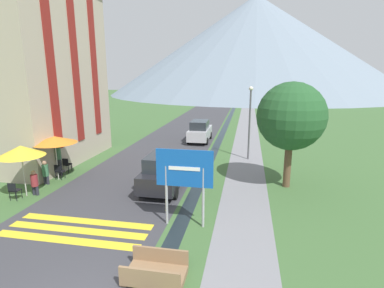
{
  "coord_description": "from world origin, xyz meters",
  "views": [
    {
      "loc": [
        3.58,
        -5.28,
        5.66
      ],
      "look_at": [
        0.72,
        10.0,
        2.03
      ],
      "focal_mm": 28.0,
      "sensor_mm": 36.0,
      "label": 1
    }
  ],
  "objects_px": {
    "footbridge": "(155,272)",
    "parked_car_near": "(164,172)",
    "cafe_umbrella_front_yellow": "(21,151)",
    "cafe_chair_nearest": "(14,190)",
    "cafe_umbrella_middle_orange": "(55,140)",
    "person_seated_near": "(34,182)",
    "hotel_building": "(39,61)",
    "tree_by_path": "(291,117)",
    "person_seated_far": "(45,171)",
    "person_standing_terrace": "(58,157)",
    "parked_car_far": "(200,131)",
    "cafe_chair_far_left": "(66,164)",
    "cafe_chair_far_right": "(66,164)",
    "streetlamp": "(250,117)",
    "cafe_chair_middle": "(59,170)",
    "road_sign": "(184,175)"
  },
  "relations": [
    {
      "from": "footbridge",
      "to": "person_standing_terrace",
      "type": "height_order",
      "value": "person_standing_terrace"
    },
    {
      "from": "cafe_chair_middle",
      "to": "streetlamp",
      "type": "distance_m",
      "value": 12.09
    },
    {
      "from": "cafe_chair_middle",
      "to": "person_seated_near",
      "type": "bearing_deg",
      "value": -62.53
    },
    {
      "from": "cafe_chair_far_right",
      "to": "cafe_umbrella_middle_orange",
      "type": "bearing_deg",
      "value": -71.44
    },
    {
      "from": "hotel_building",
      "to": "cafe_chair_far_left",
      "type": "xyz_separation_m",
      "value": [
        2.59,
        -2.06,
        -5.93
      ]
    },
    {
      "from": "cafe_chair_nearest",
      "to": "streetlamp",
      "type": "xyz_separation_m",
      "value": [
        10.53,
        8.94,
        2.41
      ]
    },
    {
      "from": "tree_by_path",
      "to": "person_standing_terrace",
      "type": "bearing_deg",
      "value": -177.24
    },
    {
      "from": "cafe_umbrella_middle_orange",
      "to": "person_seated_near",
      "type": "xyz_separation_m",
      "value": [
        0.27,
        -2.17,
        -1.56
      ]
    },
    {
      "from": "road_sign",
      "to": "footbridge",
      "type": "distance_m",
      "value": 3.66
    },
    {
      "from": "parked_car_far",
      "to": "cafe_umbrella_middle_orange",
      "type": "height_order",
      "value": "cafe_umbrella_middle_orange"
    },
    {
      "from": "road_sign",
      "to": "parked_car_near",
      "type": "height_order",
      "value": "road_sign"
    },
    {
      "from": "footbridge",
      "to": "cafe_umbrella_middle_orange",
      "type": "height_order",
      "value": "cafe_umbrella_middle_orange"
    },
    {
      "from": "cafe_chair_far_right",
      "to": "cafe_chair_nearest",
      "type": "relative_size",
      "value": 1.0
    },
    {
      "from": "cafe_chair_far_left",
      "to": "cafe_umbrella_front_yellow",
      "type": "bearing_deg",
      "value": -80.99
    },
    {
      "from": "road_sign",
      "to": "person_seated_far",
      "type": "relative_size",
      "value": 2.34
    },
    {
      "from": "person_seated_near",
      "to": "cafe_umbrella_front_yellow",
      "type": "bearing_deg",
      "value": -155.43
    },
    {
      "from": "cafe_chair_far_left",
      "to": "cafe_umbrella_middle_orange",
      "type": "xyz_separation_m",
      "value": [
        0.27,
        -1.22,
        1.73
      ]
    },
    {
      "from": "person_seated_near",
      "to": "cafe_chair_nearest",
      "type": "bearing_deg",
      "value": -127.38
    },
    {
      "from": "hotel_building",
      "to": "parked_car_near",
      "type": "relative_size",
      "value": 3.15
    },
    {
      "from": "person_seated_far",
      "to": "person_standing_terrace",
      "type": "bearing_deg",
      "value": 96.32
    },
    {
      "from": "cafe_chair_far_right",
      "to": "tree_by_path",
      "type": "relative_size",
      "value": 0.16
    },
    {
      "from": "footbridge",
      "to": "cafe_chair_far_left",
      "type": "xyz_separation_m",
      "value": [
        -8.0,
        8.14,
        0.29
      ]
    },
    {
      "from": "cafe_chair_far_left",
      "to": "tree_by_path",
      "type": "bearing_deg",
      "value": 6.35
    },
    {
      "from": "footbridge",
      "to": "parked_car_near",
      "type": "height_order",
      "value": "parked_car_near"
    },
    {
      "from": "parked_car_far",
      "to": "tree_by_path",
      "type": "xyz_separation_m",
      "value": [
        6.08,
        -9.67,
        2.73
      ]
    },
    {
      "from": "cafe_chair_nearest",
      "to": "cafe_umbrella_middle_orange",
      "type": "bearing_deg",
      "value": 104.3
    },
    {
      "from": "cafe_chair_far_right",
      "to": "person_seated_near",
      "type": "distance_m",
      "value": 3.5
    },
    {
      "from": "cafe_umbrella_front_yellow",
      "to": "cafe_chair_far_right",
      "type": "bearing_deg",
      "value": 93.48
    },
    {
      "from": "footbridge",
      "to": "tree_by_path",
      "type": "relative_size",
      "value": 0.32
    },
    {
      "from": "cafe_umbrella_middle_orange",
      "to": "person_seated_far",
      "type": "xyz_separation_m",
      "value": [
        -0.17,
        -0.77,
        -1.53
      ]
    },
    {
      "from": "parked_car_near",
      "to": "person_standing_terrace",
      "type": "distance_m",
      "value": 6.53
    },
    {
      "from": "streetlamp",
      "to": "parked_car_near",
      "type": "bearing_deg",
      "value": -123.05
    },
    {
      "from": "cafe_umbrella_middle_orange",
      "to": "footbridge",
      "type": "bearing_deg",
      "value": -41.84
    },
    {
      "from": "person_seated_near",
      "to": "tree_by_path",
      "type": "distance_m",
      "value": 12.77
    },
    {
      "from": "cafe_umbrella_front_yellow",
      "to": "cafe_umbrella_middle_orange",
      "type": "distance_m",
      "value": 2.34
    },
    {
      "from": "hotel_building",
      "to": "footbridge",
      "type": "height_order",
      "value": "hotel_building"
    },
    {
      "from": "cafe_chair_far_left",
      "to": "cafe_chair_nearest",
      "type": "relative_size",
      "value": 1.0
    },
    {
      "from": "parked_car_far",
      "to": "cafe_chair_nearest",
      "type": "bearing_deg",
      "value": -114.94
    },
    {
      "from": "cafe_umbrella_middle_orange",
      "to": "person_seated_near",
      "type": "relative_size",
      "value": 1.97
    },
    {
      "from": "footbridge",
      "to": "parked_car_near",
      "type": "distance_m",
      "value": 6.87
    },
    {
      "from": "cafe_chair_far_right",
      "to": "cafe_chair_middle",
      "type": "distance_m",
      "value": 1.31
    },
    {
      "from": "road_sign",
      "to": "parked_car_near",
      "type": "relative_size",
      "value": 0.79
    },
    {
      "from": "footbridge",
      "to": "tree_by_path",
      "type": "bearing_deg",
      "value": 61.22
    },
    {
      "from": "parked_car_near",
      "to": "tree_by_path",
      "type": "distance_m",
      "value": 6.83
    },
    {
      "from": "cafe_umbrella_front_yellow",
      "to": "cafe_chair_nearest",
      "type": "bearing_deg",
      "value": -107.64
    },
    {
      "from": "cafe_umbrella_middle_orange",
      "to": "tree_by_path",
      "type": "xyz_separation_m",
      "value": [
        12.21,
        1.23,
        1.4
      ]
    },
    {
      "from": "footbridge",
      "to": "cafe_chair_nearest",
      "type": "bearing_deg",
      "value": 153.21
    },
    {
      "from": "cafe_chair_nearest",
      "to": "cafe_umbrella_middle_orange",
      "type": "height_order",
      "value": "cafe_umbrella_middle_orange"
    },
    {
      "from": "parked_car_near",
      "to": "cafe_umbrella_front_yellow",
      "type": "distance_m",
      "value": 6.7
    },
    {
      "from": "person_seated_near",
      "to": "parked_car_near",
      "type": "bearing_deg",
      "value": 17.91
    }
  ]
}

